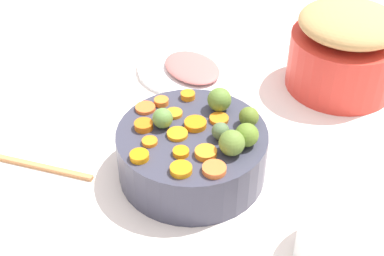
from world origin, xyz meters
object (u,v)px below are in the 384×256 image
at_px(casserole_dish, 368,251).
at_px(ham_plate, 189,67).
at_px(serving_bowl_carrots, 192,153).
at_px(metal_pot, 342,61).

distance_m(casserole_dish, ham_plate, 0.60).
relative_size(serving_bowl_carrots, casserole_dish, 1.24).
distance_m(metal_pot, ham_plate, 0.34).
height_order(metal_pot, ham_plate, metal_pot).
relative_size(metal_pot, ham_plate, 0.98).
relative_size(serving_bowl_carrots, metal_pot, 1.13).
distance_m(serving_bowl_carrots, metal_pot, 0.42).
xyz_separation_m(casserole_dish, ham_plate, (0.40, 0.45, -0.03)).
height_order(serving_bowl_carrots, casserole_dish, serving_bowl_carrots).
height_order(metal_pot, casserole_dish, metal_pot).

